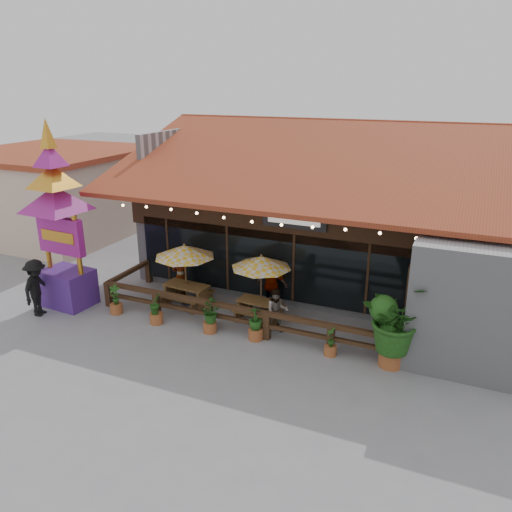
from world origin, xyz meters
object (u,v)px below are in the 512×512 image
at_px(umbrella_left, 185,251).
at_px(tropical_plant, 395,319).
at_px(thai_sign_tower, 56,204).
at_px(pedestrian, 37,288).
at_px(umbrella_right, 261,262).
at_px(picnic_table_left, 186,291).
at_px(picnic_table_right, 259,307).

relative_size(umbrella_left, tropical_plant, 0.96).
bearing_deg(umbrella_left, thai_sign_tower, -156.10).
distance_m(thai_sign_tower, pedestrian, 2.87).
relative_size(umbrella_right, tropical_plant, 0.92).
height_order(umbrella_left, umbrella_right, umbrella_left).
relative_size(thai_sign_tower, pedestrian, 3.51).
bearing_deg(pedestrian, tropical_plant, -96.83).
bearing_deg(tropical_plant, picnic_table_left, 170.53).
distance_m(umbrella_left, pedestrian, 5.03).
relative_size(umbrella_left, picnic_table_left, 1.45).
distance_m(umbrella_right, picnic_table_right, 1.47).
distance_m(picnic_table_right, tropical_plant, 4.72).
distance_m(umbrella_left, thai_sign_tower, 4.50).
distance_m(picnic_table_left, pedestrian, 4.95).
bearing_deg(thai_sign_tower, pedestrian, -104.90).
relative_size(picnic_table_left, picnic_table_right, 1.10).
bearing_deg(tropical_plant, umbrella_left, 170.14).
relative_size(picnic_table_right, pedestrian, 0.77).
xyz_separation_m(umbrella_left, thai_sign_tower, (-3.82, -1.69, 1.68)).
height_order(umbrella_right, tropical_plant, tropical_plant).
distance_m(umbrella_right, tropical_plant, 4.85).
height_order(picnic_table_right, tropical_plant, tropical_plant).
xyz_separation_m(umbrella_right, pedestrian, (-6.85, -3.01, -0.90)).
xyz_separation_m(umbrella_right, picnic_table_right, (0.10, -0.39, -1.42)).
height_order(umbrella_left, picnic_table_left, umbrella_left).
height_order(picnic_table_right, thai_sign_tower, thai_sign_tower).
bearing_deg(thai_sign_tower, umbrella_right, 16.60).
xyz_separation_m(umbrella_right, thai_sign_tower, (-6.57, -1.96, 1.76)).
distance_m(umbrella_left, picnic_table_right, 3.23).
bearing_deg(umbrella_left, tropical_plant, -9.86).
relative_size(thai_sign_tower, tropical_plant, 2.76).
bearing_deg(thai_sign_tower, tropical_plant, 2.15).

